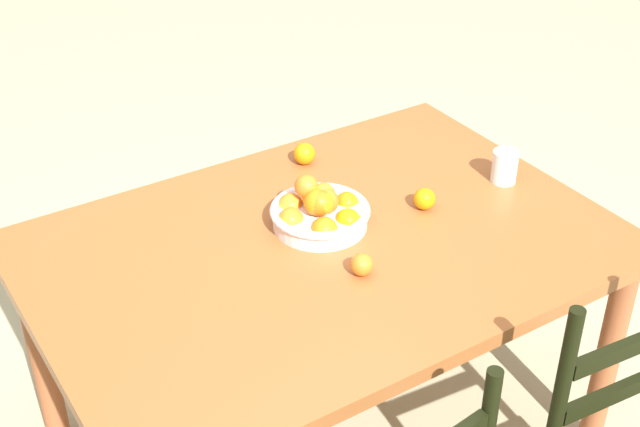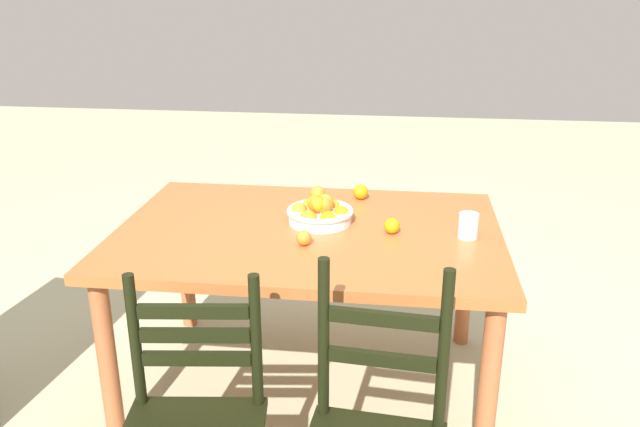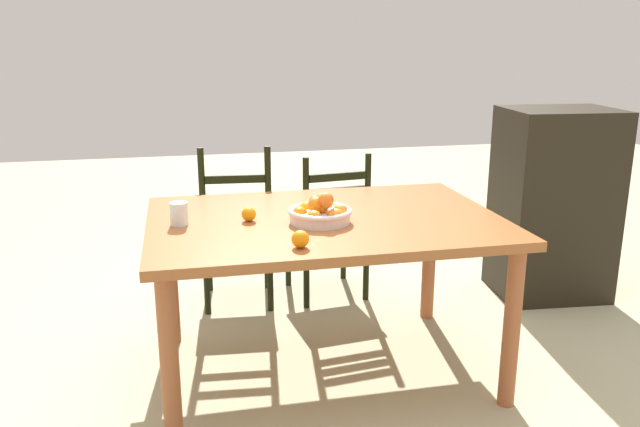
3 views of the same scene
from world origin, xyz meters
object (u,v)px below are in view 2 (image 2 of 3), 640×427
dining_table (309,248)px  orange_loose_1 (304,238)px  drinking_glass (468,226)px  orange_loose_2 (361,192)px  fruit_bowl (320,211)px  orange_loose_0 (392,226)px

dining_table → orange_loose_1: bearing=92.1°
orange_loose_1 → drinking_glass: (-0.64, -0.16, 0.02)m
dining_table → orange_loose_2: (-0.19, -0.40, 0.12)m
dining_table → fruit_bowl: bearing=-115.3°
fruit_bowl → orange_loose_2: size_ratio=4.08×
orange_loose_0 → orange_loose_1: (0.33, 0.17, -0.00)m
fruit_bowl → orange_loose_0: 0.32m
fruit_bowl → orange_loose_2: (-0.15, -0.33, -0.02)m
orange_loose_1 → orange_loose_2: orange_loose_2 is taller
orange_loose_2 → orange_loose_1: bearing=72.5°
dining_table → orange_loose_2: 0.46m
orange_loose_2 → dining_table: bearing=65.0°
dining_table → fruit_bowl: (-0.04, -0.08, 0.14)m
dining_table → orange_loose_0: 0.36m
fruit_bowl → drinking_glass: bearing=171.3°
dining_table → orange_loose_2: orange_loose_2 is taller
orange_loose_1 → fruit_bowl: bearing=-96.8°
fruit_bowl → orange_loose_2: fruit_bowl is taller
drinking_glass → dining_table: bearing=-1.3°
dining_table → orange_loose_0: (-0.34, 0.01, 0.12)m
fruit_bowl → drinking_glass: (-0.61, 0.09, -0.00)m
orange_loose_0 → orange_loose_1: 0.37m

